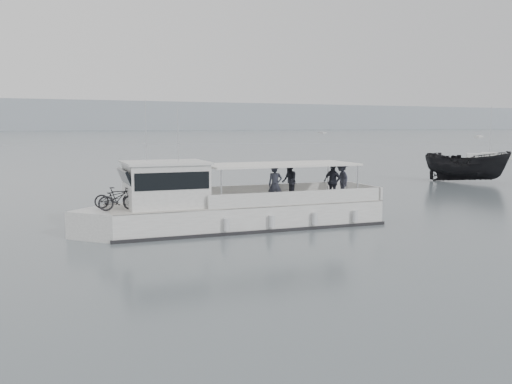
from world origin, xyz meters
name	(u,v)px	position (x,y,z in m)	size (l,w,h in m)	color
ground	(132,241)	(0.00, 0.00, 0.00)	(1400.00, 1400.00, 0.00)	#555E64
tour_boat	(220,207)	(4.33, 0.92, 0.98)	(14.33, 4.83, 5.96)	white
dark_motorboat	(466,166)	(30.86, 11.21, 1.31)	(2.55, 6.77, 2.62)	black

